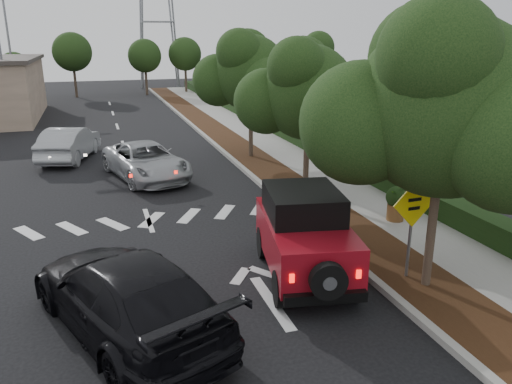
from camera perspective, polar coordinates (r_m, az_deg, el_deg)
name	(u,v)px	position (r m, az deg, el deg)	size (l,w,h in m)	color
ground	(181,317)	(10.79, -8.58, -13.97)	(120.00, 120.00, 0.00)	black
curb	(236,163)	(22.63, -2.25, 3.32)	(0.20, 70.00, 0.15)	#9E9B93
planting_strip	(257,162)	(22.92, 0.16, 3.48)	(1.80, 70.00, 0.12)	black
sidewalk	(296,159)	(23.56, 4.57, 3.81)	(2.00, 70.00, 0.12)	gray
hedge	(323,150)	(24.05, 7.69, 4.82)	(0.80, 70.00, 0.80)	black
transmission_tower	(161,88)	(57.88, -10.83, 11.60)	(7.00, 4.00, 28.00)	slate
street_tree_near	(425,288)	(12.40, 18.74, -10.37)	(3.80, 3.80, 5.92)	black
street_tree_mid	(305,199)	(17.99, 5.62, -0.75)	(3.20, 3.20, 5.32)	black
street_tree_far	(251,158)	(23.86, -0.58, 3.89)	(3.40, 3.40, 5.62)	black
light_pole_a	(11,127)	(35.96, -26.19, 6.72)	(2.00, 0.22, 9.00)	slate
light_pole_b	(18,104)	(47.87, -25.58, 9.06)	(2.00, 0.22, 9.00)	slate
red_jeep	(303,232)	(12.07, 5.39, -4.62)	(2.47, 4.30, 2.11)	black
silver_suv_ahead	(146,161)	(20.81, -12.46, 3.47)	(2.37, 5.14, 1.43)	#A2A5AA
black_suv_oncoming	(126,294)	(10.19, -14.63, -11.23)	(2.24, 5.51, 1.60)	black
silver_sedan_oncoming	(69,143)	(25.01, -20.55, 5.23)	(1.64, 4.71, 1.55)	#9DA0A5
speed_hump_sign	(412,216)	(11.98, 17.45, -2.62)	(1.12, 0.11, 2.38)	slate
terracotta_planter	(396,200)	(15.90, 15.75, -0.89)	(0.65, 0.65, 1.14)	brown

